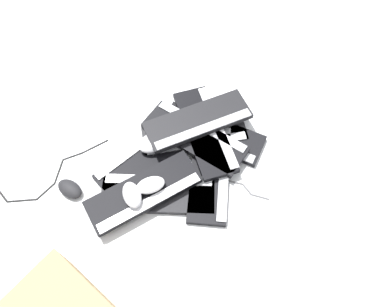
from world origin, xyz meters
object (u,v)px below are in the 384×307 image
(keyboard_1, at_px, (211,172))
(keyboard_6, at_px, (144,192))
(keyboard_7, at_px, (195,137))
(keyboard_5, at_px, (205,131))
(mouse_2, at_px, (153,146))
(keyboard_4, at_px, (146,156))
(mouse_0, at_px, (150,185))
(mouse_1, at_px, (70,189))
(keyboard_2, at_px, (212,134))
(keyboard_3, at_px, (194,134))
(keyboard_0, at_px, (158,194))
(keyboard_8, at_px, (198,121))
(mouse_3, at_px, (132,195))

(keyboard_1, distance_m, keyboard_6, 0.28)
(keyboard_6, relative_size, keyboard_7, 0.93)
(keyboard_5, distance_m, mouse_2, 0.23)
(keyboard_4, bearing_deg, mouse_0, 30.08)
(keyboard_4, height_order, keyboard_6, keyboard_6)
(keyboard_6, height_order, mouse_1, keyboard_6)
(mouse_0, bearing_deg, mouse_1, 158.16)
(keyboard_2, xyz_separation_m, keyboard_7, (0.06, -0.06, 0.03))
(keyboard_7, height_order, mouse_0, mouse_0)
(keyboard_3, bearing_deg, mouse_0, -13.29)
(keyboard_7, relative_size, mouse_1, 4.22)
(keyboard_6, bearing_deg, keyboard_1, 129.95)
(keyboard_5, relative_size, keyboard_7, 0.96)
(keyboard_0, distance_m, keyboard_1, 0.23)
(mouse_0, xyz_separation_m, mouse_1, (0.09, -0.31, -0.06))
(keyboard_8, distance_m, mouse_2, 0.21)
(keyboard_2, height_order, mouse_1, mouse_1)
(keyboard_2, relative_size, mouse_1, 4.12)
(mouse_1, bearing_deg, keyboard_5, -120.36)
(keyboard_3, height_order, keyboard_4, same)
(keyboard_3, height_order, keyboard_5, keyboard_5)
(keyboard_5, relative_size, mouse_1, 4.04)
(mouse_1, bearing_deg, keyboard_2, -121.06)
(keyboard_3, relative_size, mouse_3, 4.16)
(keyboard_6, bearing_deg, keyboard_7, 160.75)
(keyboard_1, bearing_deg, mouse_2, -94.92)
(keyboard_3, distance_m, mouse_1, 0.55)
(keyboard_2, distance_m, keyboard_4, 0.29)
(keyboard_4, relative_size, keyboard_8, 1.07)
(mouse_3, bearing_deg, keyboard_4, -31.57)
(keyboard_1, xyz_separation_m, mouse_3, (0.22, -0.24, 0.07))
(mouse_2, bearing_deg, mouse_0, -104.51)
(keyboard_5, xyz_separation_m, mouse_0, (0.32, -0.12, 0.04))
(keyboard_2, bearing_deg, keyboard_6, -24.72)
(keyboard_3, bearing_deg, keyboard_6, -16.04)
(keyboard_6, bearing_deg, keyboard_2, 155.28)
(keyboard_5, xyz_separation_m, keyboard_7, (0.04, -0.03, 0.00))
(mouse_1, height_order, mouse_2, mouse_2)
(keyboard_4, xyz_separation_m, keyboard_6, (0.16, 0.06, 0.03))
(keyboard_5, bearing_deg, keyboard_8, -117.31)
(mouse_0, height_order, mouse_3, same)
(keyboard_7, distance_m, mouse_3, 0.36)
(keyboard_4, height_order, keyboard_8, keyboard_8)
(keyboard_0, relative_size, keyboard_6, 1.08)
(keyboard_8, xyz_separation_m, mouse_0, (0.34, -0.08, 0.01))
(keyboard_0, bearing_deg, keyboard_7, 168.15)
(keyboard_3, bearing_deg, keyboard_8, 168.98)
(mouse_2, bearing_deg, keyboard_0, -97.88)
(keyboard_6, distance_m, keyboard_7, 0.32)
(mouse_2, xyz_separation_m, mouse_3, (0.24, 0.01, 0.03))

